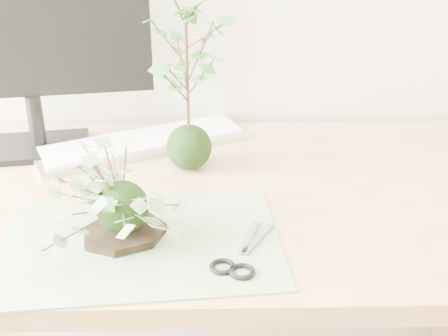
{
  "coord_description": "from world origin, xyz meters",
  "views": [
    {
      "loc": [
        -0.02,
        0.16,
        1.34
      ],
      "look_at": [
        0.0,
        1.14,
        0.84
      ],
      "focal_mm": 50.0,
      "sensor_mm": 36.0,
      "label": 1
    }
  ],
  "objects": [
    {
      "name": "keyboard",
      "position": [
        -0.18,
        1.45,
        0.75
      ],
      "size": [
        0.5,
        0.33,
        0.02
      ],
      "rotation": [
        0.0,
        0.0,
        0.43
      ],
      "color": "#B5B5B6",
      "rests_on": "desk"
    },
    {
      "name": "desk",
      "position": [
        -0.09,
        1.23,
        0.65
      ],
      "size": [
        1.6,
        0.7,
        0.74
      ],
      "color": "tan",
      "rests_on": "ground_plane"
    },
    {
      "name": "scissors",
      "position": [
        0.03,
        0.98,
        0.75
      ],
      "size": [
        0.09,
        0.18,
        0.01
      ],
      "rotation": [
        0.0,
        0.0,
        -0.42
      ],
      "color": "gray",
      "rests_on": "cutting_mat"
    },
    {
      "name": "ivy_kokedama",
      "position": [
        -0.17,
        1.07,
        0.85
      ],
      "size": [
        0.31,
        0.31,
        0.18
      ],
      "rotation": [
        0.0,
        0.0,
        0.22
      ],
      "color": "black",
      "rests_on": "stone_dish"
    },
    {
      "name": "stone_dish",
      "position": [
        -0.17,
        1.07,
        0.75
      ],
      "size": [
        0.2,
        0.2,
        0.01
      ],
      "primitive_type": "cylinder",
      "rotation": [
        0.0,
        0.0,
        0.41
      ],
      "color": "black",
      "rests_on": "cutting_mat"
    },
    {
      "name": "cutting_mat",
      "position": [
        -0.14,
        1.05,
        0.74
      ],
      "size": [
        0.5,
        0.36,
        0.0
      ],
      "primitive_type": "cube",
      "rotation": [
        0.0,
        0.0,
        0.09
      ],
      "color": "gray",
      "rests_on": "desk"
    },
    {
      "name": "maple_kokedama",
      "position": [
        -0.07,
        1.34,
        1.02
      ],
      "size": [
        0.27,
        0.27,
        0.4
      ],
      "rotation": [
        0.0,
        0.0,
        -0.33
      ],
      "color": "black",
      "rests_on": "desk"
    },
    {
      "name": "monitor",
      "position": [
        -0.41,
        1.44,
        1.01
      ],
      "size": [
        0.52,
        0.18,
        0.46
      ],
      "rotation": [
        0.0,
        0.0,
        0.14
      ],
      "color": "black",
      "rests_on": "desk"
    }
  ]
}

